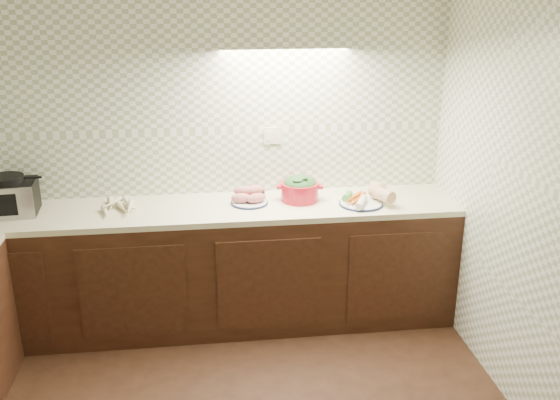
{
  "coord_description": "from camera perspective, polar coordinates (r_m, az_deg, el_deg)",
  "views": [
    {
      "loc": [
        0.05,
        -2.56,
        2.4
      ],
      "look_at": [
        0.53,
        1.25,
        1.02
      ],
      "focal_mm": 40.0,
      "sensor_mm": 36.0,
      "label": 1
    }
  ],
  "objects": [
    {
      "name": "room",
      "position": [
        2.67,
        -8.02,
        2.75
      ],
      "size": [
        3.6,
        3.6,
        2.6
      ],
      "color": "black",
      "rests_on": "ground"
    },
    {
      "name": "parsnip_pile",
      "position": [
        4.37,
        -13.48,
        -0.48
      ],
      "size": [
        0.29,
        0.36,
        0.07
      ],
      "color": "beige",
      "rests_on": "counter"
    },
    {
      "name": "counter",
      "position": [
        3.85,
        -17.49,
        -11.67
      ],
      "size": [
        3.6,
        3.6,
        0.9
      ],
      "color": "black",
      "rests_on": "ground"
    },
    {
      "name": "sweet_potato_plate",
      "position": [
        4.36,
        -2.84,
        0.28
      ],
      "size": [
        0.26,
        0.26,
        0.12
      ],
      "rotation": [
        0.0,
        0.0,
        -0.05
      ],
      "color": "#131C41",
      "rests_on": "counter"
    },
    {
      "name": "veg_plate",
      "position": [
        4.41,
        8.08,
        0.39
      ],
      "size": [
        0.39,
        0.38,
        0.14
      ],
      "rotation": [
        0.0,
        0.0,
        0.3
      ],
      "color": "#131C41",
      "rests_on": "counter"
    },
    {
      "name": "toaster_oven",
      "position": [
        4.52,
        -23.64,
        0.3
      ],
      "size": [
        0.39,
        0.31,
        0.26
      ],
      "rotation": [
        0.0,
        0.0,
        0.08
      ],
      "color": "black",
      "rests_on": "counter"
    },
    {
      "name": "dutch_oven",
      "position": [
        4.4,
        1.83,
        1.06
      ],
      "size": [
        0.33,
        0.3,
        0.18
      ],
      "rotation": [
        0.0,
        0.0,
        -0.14
      ],
      "color": "#B51525",
      "rests_on": "counter"
    },
    {
      "name": "onion_bowl",
      "position": [
        4.47,
        -2.31,
        0.69
      ],
      "size": [
        0.14,
        0.14,
        0.1
      ],
      "color": "black",
      "rests_on": "counter"
    }
  ]
}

